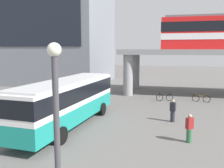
# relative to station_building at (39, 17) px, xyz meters

# --- Properties ---
(ground_plane) EXTENTS (120.00, 120.00, 0.00)m
(ground_plane) POSITION_rel_station_building_xyz_m (13.91, -14.84, -10.53)
(ground_plane) COLOR #605E5B
(station_building) EXTENTS (22.07, 13.89, 21.06)m
(station_building) POSITION_rel_station_building_xyz_m (0.00, 0.00, 0.00)
(station_building) COLOR slate
(station_building) RESTS_ON ground_plane
(bus_main) EXTENTS (3.33, 11.19, 3.22)m
(bus_main) POSITION_rel_station_building_xyz_m (14.61, -21.87, -8.54)
(bus_main) COLOR teal
(bus_main) RESTS_ON ground_plane
(bicycle_black) EXTENTS (1.70, 0.66, 1.04)m
(bicycle_black) POSITION_rel_station_building_xyz_m (20.77, -11.47, -10.17)
(bicycle_black) COLOR black
(bicycle_black) RESTS_ON ground_plane
(bicycle_brown) EXTENTS (1.77, 0.37, 1.04)m
(bicycle_brown) POSITION_rel_station_building_xyz_m (24.39, -11.12, -10.17)
(bicycle_brown) COLOR black
(bicycle_brown) RESTS_ON ground_plane
(pedestrian_waiting_near_stop) EXTENTS (0.47, 0.38, 1.66)m
(pedestrian_waiting_near_stop) POSITION_rel_station_building_xyz_m (21.64, -19.01, -9.75)
(pedestrian_waiting_near_stop) COLOR #26262D
(pedestrian_waiting_near_stop) RESTS_ON ground_plane
(pedestrian_at_kerb) EXTENTS (0.47, 0.46, 1.66)m
(pedestrian_at_kerb) POSITION_rel_station_building_xyz_m (22.60, -23.01, -9.76)
(pedestrian_at_kerb) COLOR #33663F
(pedestrian_at_kerb) RESTS_ON ground_plane
(lamp_post) EXTENTS (0.36, 0.36, 5.46)m
(lamp_post) POSITION_rel_station_building_xyz_m (18.77, -31.73, -7.26)
(lamp_post) COLOR #3F3F44
(lamp_post) RESTS_ON ground_plane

